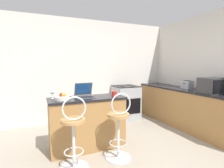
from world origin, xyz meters
name	(u,v)px	position (x,y,z in m)	size (l,w,h in m)	color
ground_plane	(129,166)	(0.00, 0.00, 0.00)	(20.00, 20.00, 0.00)	gray
wall_back	(85,71)	(0.00, 2.37, 1.30)	(12.00, 0.06, 2.60)	silver
breakfast_bar	(87,123)	(-0.38, 0.80, 0.45)	(1.29, 0.52, 0.90)	#9E703D
counter_right	(185,108)	(2.02, 0.92, 0.45)	(0.64, 2.87, 0.90)	#9E703D
bar_stool_near	(74,135)	(-0.73, 0.25, 0.50)	(0.40, 0.40, 1.05)	silver
bar_stool_far	(119,128)	(-0.04, 0.25, 0.50)	(0.40, 0.40, 1.05)	silver
laptop	(85,93)	(-0.41, 0.87, 0.96)	(0.31, 0.32, 0.24)	#47474C
microwave	(213,86)	(1.99, 0.24, 1.05)	(0.49, 0.34, 0.31)	#2D2D30
toaster	(187,85)	(2.06, 0.94, 0.99)	(0.19, 0.24, 0.19)	#9EA3A8
stove_range	(126,102)	(1.02, 2.01, 0.45)	(0.63, 0.61, 0.91)	#9EA3A8
fruit_bowl	(62,98)	(-0.80, 0.75, 0.94)	(0.23, 0.23, 0.11)	silver
wine_glass_short	(52,92)	(-0.93, 0.95, 1.00)	(0.08, 0.08, 0.15)	silver
mug_red	(114,94)	(0.09, 0.72, 0.94)	(0.10, 0.08, 0.09)	red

